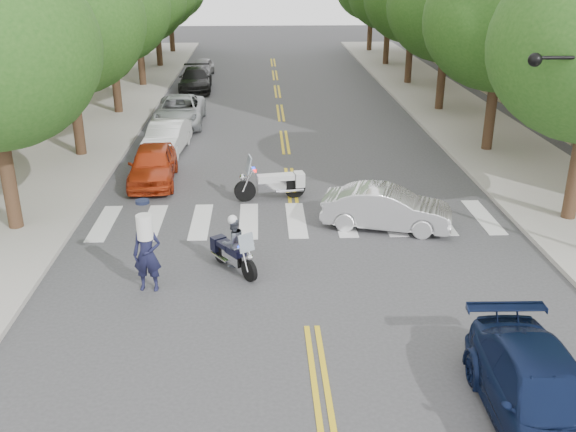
{
  "coord_description": "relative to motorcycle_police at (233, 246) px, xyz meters",
  "views": [
    {
      "loc": [
        -1.12,
        -12.82,
        8.0
      ],
      "look_at": [
        -0.39,
        3.66,
        1.3
      ],
      "focal_mm": 40.0,
      "sensor_mm": 36.0,
      "label": 1
    }
  ],
  "objects": [
    {
      "name": "ground",
      "position": [
        1.93,
        -3.0,
        -0.73
      ],
      "size": [
        140.0,
        140.0,
        0.0
      ],
      "primitive_type": "plane",
      "color": "#38383A",
      "rests_on": "ground"
    },
    {
      "name": "sidewalk_left",
      "position": [
        -7.57,
        19.0,
        -0.65
      ],
      "size": [
        5.0,
        60.0,
        0.15
      ],
      "primitive_type": "cube",
      "color": "#9E9991",
      "rests_on": "ground"
    },
    {
      "name": "sidewalk_right",
      "position": [
        11.43,
        19.0,
        -0.65
      ],
      "size": [
        5.0,
        60.0,
        0.15
      ],
      "primitive_type": "cube",
      "color": "#9E9991",
      "rests_on": "ground"
    },
    {
      "name": "tree_l_1",
      "position": [
        -6.87,
        11.0,
        4.82
      ],
      "size": [
        6.4,
        6.4,
        8.45
      ],
      "color": "#382316",
      "rests_on": "ground"
    },
    {
      "name": "tree_l_2",
      "position": [
        -6.87,
        19.0,
        4.82
      ],
      "size": [
        6.4,
        6.4,
        8.45
      ],
      "color": "#382316",
      "rests_on": "ground"
    },
    {
      "name": "tree_r_1",
      "position": [
        10.73,
        11.0,
        4.82
      ],
      "size": [
        6.4,
        6.4,
        8.45
      ],
      "color": "#382316",
      "rests_on": "ground"
    },
    {
      "name": "tree_r_2",
      "position": [
        10.73,
        19.0,
        4.82
      ],
      "size": [
        6.4,
        6.4,
        8.45
      ],
      "color": "#382316",
      "rests_on": "ground"
    },
    {
      "name": "motorcycle_police",
      "position": [
        0.0,
        0.0,
        0.0
      ],
      "size": [
        1.33,
        1.78,
        1.64
      ],
      "rotation": [
        0.0,
        0.0,
        3.74
      ],
      "color": "black",
      "rests_on": "ground"
    },
    {
      "name": "motorcycle_parked",
      "position": [
        1.33,
        5.53,
        -0.16
      ],
      "size": [
        2.53,
        0.87,
        1.64
      ],
      "rotation": [
        0.0,
        0.0,
        1.75
      ],
      "color": "black",
      "rests_on": "ground"
    },
    {
      "name": "officer_standing",
      "position": [
        -2.11,
        -1.0,
        0.26
      ],
      "size": [
        0.76,
        0.54,
        1.98
      ],
      "primitive_type": "imported",
      "rotation": [
        0.0,
        0.0,
        -0.1
      ],
      "color": "#171834",
      "rests_on": "ground"
    },
    {
      "name": "convertible",
      "position": [
        4.72,
        2.75,
        -0.07
      ],
      "size": [
        4.26,
        2.46,
        1.33
      ],
      "primitive_type": "imported",
      "rotation": [
        0.0,
        0.0,
        1.29
      ],
      "color": "silver",
      "rests_on": "ground"
    },
    {
      "name": "sedan_blue",
      "position": [
        5.78,
        -6.68,
        -0.04
      ],
      "size": [
        2.04,
        4.79,
        1.38
      ],
      "primitive_type": "imported",
      "rotation": [
        0.0,
        0.0,
        -0.02
      ],
      "color": "#0E193A",
      "rests_on": "ground"
    },
    {
      "name": "parked_car_a",
      "position": [
        -3.27,
        7.5,
        -0.02
      ],
      "size": [
        1.91,
        4.26,
        1.42
      ],
      "primitive_type": "imported",
      "rotation": [
        0.0,
        0.0,
        0.06
      ],
      "color": "#B13312",
      "rests_on": "ground"
    },
    {
      "name": "parked_car_b",
      "position": [
        -3.27,
        11.5,
        -0.05
      ],
      "size": [
        1.82,
        4.24,
        1.36
      ],
      "primitive_type": "imported",
      "rotation": [
        0.0,
        0.0,
        -0.09
      ],
      "color": "white",
      "rests_on": "ground"
    },
    {
      "name": "parked_car_c",
      "position": [
        -3.27,
        16.5,
        -0.01
      ],
      "size": [
        2.43,
        5.17,
        1.43
      ],
      "primitive_type": "imported",
      "rotation": [
        0.0,
        0.0,
        0.01
      ],
      "color": "#A0A4A8",
      "rests_on": "ground"
    },
    {
      "name": "parked_car_d",
      "position": [
        -3.27,
        25.5,
        -0.02
      ],
      "size": [
        2.19,
        4.97,
        1.42
      ],
      "primitive_type": "imported",
      "rotation": [
        0.0,
        0.0,
        0.04
      ],
      "color": "black",
      "rests_on": "ground"
    },
    {
      "name": "parked_car_e",
      "position": [
        -3.27,
        31.0,
        -0.12
      ],
      "size": [
        1.63,
        3.65,
        1.22
      ],
      "primitive_type": "imported",
      "rotation": [
        0.0,
        0.0,
        -0.05
      ],
      "color": "#939397",
      "rests_on": "ground"
    }
  ]
}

